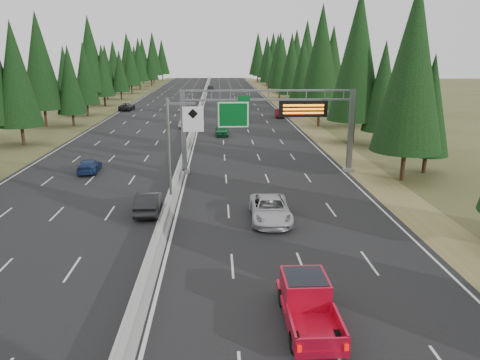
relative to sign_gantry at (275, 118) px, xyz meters
name	(u,v)px	position (x,y,z in m)	size (l,w,h in m)	color
road	(199,114)	(-8.92, 45.12, -5.23)	(32.00, 260.00, 0.08)	black
shoulder_right	(293,113)	(8.88, 45.12, -5.24)	(3.60, 260.00, 0.06)	olive
shoulder_left	(103,114)	(-26.72, 45.12, -5.24)	(3.60, 260.00, 0.06)	#454B23
median_barrier	(199,112)	(-8.92, 45.12, -4.85)	(0.70, 260.00, 0.85)	gray
sign_gantry	(275,118)	(0.00, 0.00, 0.00)	(16.75, 0.98, 7.80)	slate
hov_sign_pole	(177,145)	(-8.33, -9.92, -0.54)	(2.80, 0.50, 8.00)	slate
tree_row_right	(312,63)	(12.87, 47.91, 4.05)	(11.90, 241.06, 18.84)	black
tree_row_left	(63,65)	(-30.98, 37.66, 3.93)	(11.60, 243.45, 18.87)	black
silver_minivan	(270,209)	(-1.87, -13.42, -4.39)	(2.64, 5.73, 1.59)	#BBBABF
red_pickup	(307,298)	(-1.68, -25.78, -4.17)	(2.01, 5.63, 1.83)	black
car_ahead_green	(222,130)	(-4.82, 20.95, -4.44)	(1.76, 4.38, 1.49)	#155F30
car_ahead_dkred	(279,113)	(5.58, 39.14, -4.49)	(1.48, 4.26, 1.40)	#550C0E
car_ahead_dkgrey	(240,118)	(-1.63, 33.32, -4.52)	(1.87, 4.59, 1.33)	black
car_ahead_white	(243,104)	(-0.05, 56.30, -4.53)	(2.20, 4.76, 1.32)	silver
car_ahead_far	(211,88)	(-7.42, 100.10, -4.38)	(1.91, 4.76, 1.62)	black
car_onc_near	(148,202)	(-10.42, -11.35, -4.43)	(1.60, 4.59, 1.51)	black
car_onc_blue	(89,166)	(-17.73, 0.70, -4.55)	(1.78, 4.38, 1.27)	navy
car_onc_white	(185,122)	(-10.42, 28.44, -4.44)	(1.77, 4.39, 1.50)	white
car_onc_far	(127,107)	(-23.42, 50.95, -4.47)	(2.40, 5.21, 1.45)	black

